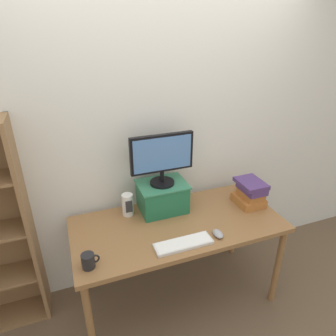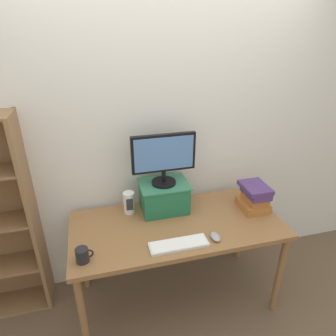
{
  "view_description": "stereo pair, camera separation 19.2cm",
  "coord_description": "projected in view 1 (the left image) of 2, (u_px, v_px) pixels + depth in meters",
  "views": [
    {
      "loc": [
        -0.73,
        -1.73,
        2.13
      ],
      "look_at": [
        -0.05,
        0.09,
        1.2
      ],
      "focal_mm": 32.0,
      "sensor_mm": 36.0,
      "label": 1
    },
    {
      "loc": [
        -0.54,
        -1.78,
        2.13
      ],
      "look_at": [
        -0.05,
        0.09,
        1.2
      ],
      "focal_mm": 32.0,
      "sensor_mm": 36.0,
      "label": 2
    }
  ],
  "objects": [
    {
      "name": "coffee_mug",
      "position": [
        89.0,
        261.0,
        1.84
      ],
      "size": [
        0.11,
        0.08,
        0.1
      ],
      "color": "black",
      "rests_on": "desk"
    },
    {
      "name": "riser_box",
      "position": [
        162.0,
        196.0,
        2.39
      ],
      "size": [
        0.38,
        0.3,
        0.24
      ],
      "color": "#1E6642",
      "rests_on": "desk"
    },
    {
      "name": "back_wall",
      "position": [
        158.0,
        138.0,
        2.44
      ],
      "size": [
        7.0,
        0.08,
        2.6
      ],
      "color": "silver",
      "rests_on": "ground_plane"
    },
    {
      "name": "ground_plane",
      "position": [
        177.0,
        295.0,
        2.61
      ],
      "size": [
        12.0,
        12.0,
        0.0
      ],
      "primitive_type": "plane",
      "color": "brown"
    },
    {
      "name": "keyboard",
      "position": [
        183.0,
        244.0,
        2.04
      ],
      "size": [
        0.41,
        0.13,
        0.02
      ],
      "color": "silver",
      "rests_on": "desk"
    },
    {
      "name": "desk_speaker",
      "position": [
        128.0,
        205.0,
        2.34
      ],
      "size": [
        0.09,
        0.09,
        0.18
      ],
      "color": "silver",
      "rests_on": "desk"
    },
    {
      "name": "book_stack",
      "position": [
        250.0,
        193.0,
        2.47
      ],
      "size": [
        0.21,
        0.25,
        0.21
      ],
      "color": "#AD662D",
      "rests_on": "desk"
    },
    {
      "name": "computer_monitor",
      "position": [
        162.0,
        157.0,
        2.24
      ],
      "size": [
        0.49,
        0.19,
        0.41
      ],
      "color": "black",
      "rests_on": "riser_box"
    },
    {
      "name": "computer_mouse",
      "position": [
        218.0,
        234.0,
        2.13
      ],
      "size": [
        0.06,
        0.1,
        0.04
      ],
      "color": "#99999E",
      "rests_on": "desk"
    },
    {
      "name": "desk",
      "position": [
        178.0,
        231.0,
        2.31
      ],
      "size": [
        1.59,
        0.74,
        0.77
      ],
      "color": "olive",
      "rests_on": "ground_plane"
    }
  ]
}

